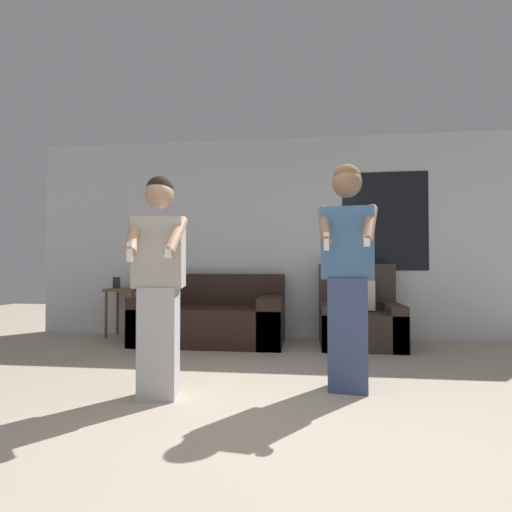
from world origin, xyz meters
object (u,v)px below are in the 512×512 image
Objects in this scene: side_table at (125,297)px; person_right at (348,273)px; person_left at (159,283)px; armchair at (359,319)px; couch at (211,318)px.

person_right is (2.76, -2.01, 0.38)m from side_table.
armchair is at bearing 51.04° from person_left.
couch is at bearing 130.32° from person_right.
side_table is (-3.09, 0.21, 0.22)m from armchair.
couch is at bearing -179.10° from armchair.
armchair is at bearing -3.86° from side_table.
person_right is (-0.32, -1.80, 0.59)m from armchair.
person_left is 0.93× the size of person_right.
armchair is at bearing 0.90° from couch.
side_table is at bearing 169.37° from couch.
side_table is at bearing 120.27° from person_left.
couch is 2.17m from person_left.
couch is 1.31m from side_table.
armchair is 0.60× the size of person_left.
armchair is 1.22× the size of side_table.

